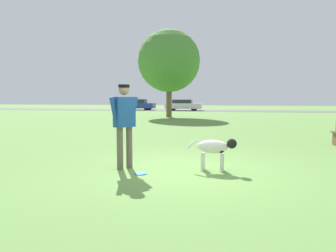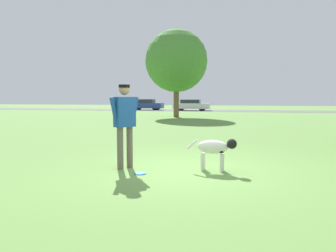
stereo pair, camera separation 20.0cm
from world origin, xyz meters
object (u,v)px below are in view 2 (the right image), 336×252
Objects in this scene: tree_far_left at (176,61)px; person at (125,119)px; parked_car_white at (191,105)px; dog at (215,148)px; parked_car_blue at (147,105)px; frisbee at (140,173)px.

person is at bearing -80.24° from tree_far_left.
tree_far_left is 1.54× the size of parked_car_white.
person is 1.95m from dog.
parked_car_blue is at bearing 171.36° from parked_car_white.
parked_car_white is (5.79, -0.66, -0.01)m from parked_car_blue.
frisbee is 34.61m from parked_car_blue.
frisbee is (0.47, -0.40, -1.03)m from person.
tree_far_left reaches higher than person.
parked_car_white is (-4.92, 32.25, 0.64)m from frisbee.
person is at bearing -171.52° from dog.
tree_far_left is at bearing 45.98° from person.
parked_car_white reaches higher than frisbee.
person is 7.44× the size of frisbee.
tree_far_left is at bearing -65.25° from parked_car_blue.
person reaches higher than parked_car_blue.
dog is 34.47m from parked_car_blue.
tree_far_left reaches higher than parked_car_blue.
person is 0.43× the size of parked_car_blue.
tree_far_left is 1.64× the size of parked_car_blue.
person is 0.40× the size of parked_car_white.
tree_far_left is at bearing 107.07° from dog.
parked_car_white is at bearing 95.49° from tree_far_left.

